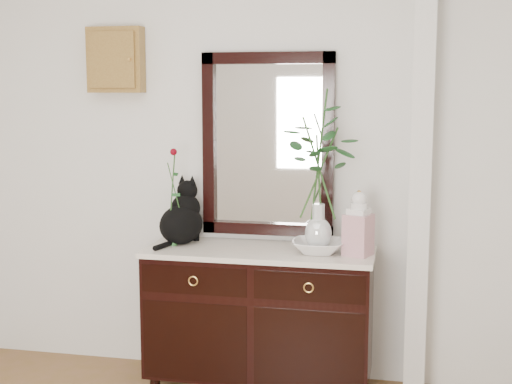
% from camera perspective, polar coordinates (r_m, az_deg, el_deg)
% --- Properties ---
extents(wall_back, '(3.60, 0.04, 2.70)m').
position_cam_1_polar(wall_back, '(4.34, -0.32, 2.65)').
color(wall_back, silver).
rests_on(wall_back, ground).
extents(pilaster, '(0.12, 0.20, 2.70)m').
position_cam_1_polar(pilaster, '(4.16, 13.02, 2.20)').
color(pilaster, silver).
rests_on(pilaster, ground).
extents(sideboard, '(1.33, 0.52, 0.82)m').
position_cam_1_polar(sideboard, '(4.26, 0.29, -9.53)').
color(sideboard, black).
rests_on(sideboard, ground).
extents(wall_mirror, '(0.80, 0.06, 1.10)m').
position_cam_1_polar(wall_mirror, '(4.30, 0.94, 3.80)').
color(wall_mirror, black).
rests_on(wall_mirror, wall_back).
extents(key_cabinet, '(0.35, 0.10, 0.40)m').
position_cam_1_polar(key_cabinet, '(4.54, -11.15, 10.32)').
color(key_cabinet, brown).
rests_on(key_cabinet, wall_back).
extents(cat, '(0.35, 0.39, 0.38)m').
position_cam_1_polar(cat, '(4.30, -6.02, -1.59)').
color(cat, black).
rests_on(cat, sideboard).
extents(lotus_bowl, '(0.31, 0.31, 0.07)m').
position_cam_1_polar(lotus_bowl, '(4.07, 4.99, -4.37)').
color(lotus_bowl, white).
rests_on(lotus_bowl, sideboard).
extents(vase_branches, '(0.50, 0.50, 0.92)m').
position_cam_1_polar(vase_branches, '(4.00, 5.07, 1.84)').
color(vase_branches, silver).
rests_on(vase_branches, lotus_bowl).
extents(bud_vase_rose, '(0.08, 0.08, 0.59)m').
position_cam_1_polar(bud_vase_rose, '(4.23, -6.69, -0.35)').
color(bud_vase_rose, '#28602A').
rests_on(bud_vase_rose, sideboard).
extents(ginger_jar, '(0.18, 0.18, 0.37)m').
position_cam_1_polar(ginger_jar, '(4.01, 8.20, -2.44)').
color(ginger_jar, white).
rests_on(ginger_jar, sideboard).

